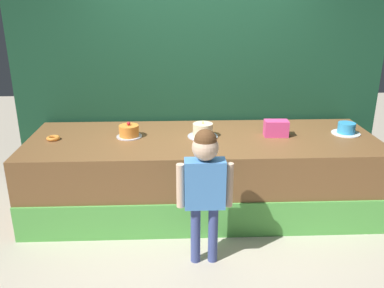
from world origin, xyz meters
name	(u,v)px	position (x,y,z in m)	size (l,w,h in m)	color
ground_plane	(206,237)	(0.00, 0.00, 0.00)	(12.00, 12.00, 0.00)	#BCB29E
stage_platform	(203,173)	(0.00, 0.60, 0.40)	(3.56, 1.23, 0.79)	brown
curtain_backdrop	(199,68)	(0.00, 1.31, 1.39)	(4.22, 0.08, 2.78)	#19472D
child_figure	(205,179)	(-0.05, -0.36, 0.77)	(0.46, 0.21, 1.19)	#3F4C8C
pink_box	(276,128)	(0.76, 0.63, 0.88)	(0.24, 0.14, 0.17)	#EA468D
donut	(53,138)	(-1.51, 0.60, 0.81)	(0.13, 0.13, 0.04)	orange
cake_left	(129,131)	(-0.76, 0.66, 0.85)	(0.26, 0.26, 0.16)	silver
cake_center	(203,131)	(0.00, 0.63, 0.86)	(0.31, 0.31, 0.18)	silver
cake_right	(346,129)	(1.51, 0.67, 0.85)	(0.30, 0.30, 0.12)	white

